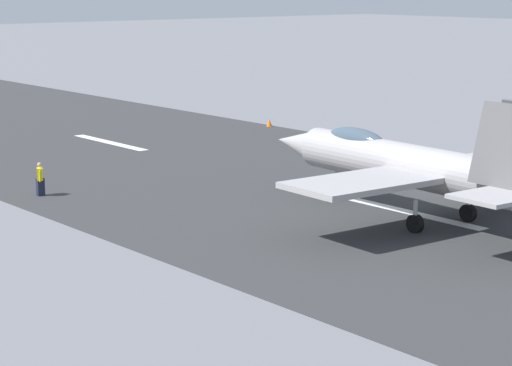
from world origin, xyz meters
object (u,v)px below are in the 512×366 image
marker_cone_mid (475,157)px  marker_cone_far (269,123)px  fighter_jet (413,165)px  crew_person (40,179)px

marker_cone_mid → marker_cone_far: 18.24m
fighter_jet → crew_person: bearing=35.0°
marker_cone_mid → marker_cone_far: bearing=0.0°
fighter_jet → marker_cone_far: fighter_jet is taller
crew_person → fighter_jet: bearing=-145.0°
crew_person → marker_cone_mid: bearing=-107.0°
marker_cone_mid → marker_cone_far: same height
marker_cone_far → crew_person: bearing=115.1°
marker_cone_mid → fighter_jet: bearing=118.5°
fighter_jet → marker_cone_mid: fighter_jet is taller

